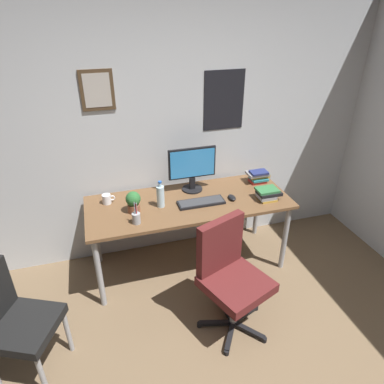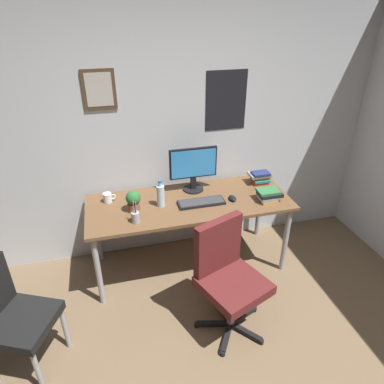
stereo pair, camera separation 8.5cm
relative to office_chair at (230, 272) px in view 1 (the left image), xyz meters
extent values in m
cube|color=silver|center=(-0.22, 1.23, 0.77)|extent=(4.40, 0.08, 2.60)
cube|color=#4C3823|center=(-0.79, 1.18, 1.19)|extent=(0.28, 0.02, 0.34)
cube|color=beige|center=(-0.79, 1.17, 1.19)|extent=(0.22, 0.00, 0.28)
cube|color=black|center=(0.36, 1.18, 1.02)|extent=(0.40, 0.01, 0.56)
cube|color=brown|center=(-0.10, 0.78, 0.20)|extent=(1.88, 0.73, 0.03)
cylinder|color=#9EA0A5|center=(-0.98, 0.47, -0.17)|extent=(0.05, 0.05, 0.72)
cylinder|color=#9EA0A5|center=(0.78, 0.47, -0.17)|extent=(0.05, 0.05, 0.72)
cylinder|color=#9EA0A5|center=(-0.98, 1.09, -0.17)|extent=(0.05, 0.05, 0.72)
cylinder|color=#9EA0A5|center=(0.78, 1.09, -0.17)|extent=(0.05, 0.05, 0.72)
cube|color=#591E1E|center=(0.03, -0.07, -0.07)|extent=(0.60, 0.60, 0.08)
cube|color=#591E1E|center=(-0.04, 0.11, 0.20)|extent=(0.42, 0.22, 0.45)
cylinder|color=#9EA0A5|center=(0.03, -0.07, -0.32)|extent=(0.08, 0.08, 0.42)
cube|color=black|center=(0.16, -0.02, -0.49)|extent=(0.27, 0.14, 0.03)
cylinder|color=black|center=(0.29, 0.03, -0.51)|extent=(0.05, 0.05, 0.04)
cube|color=black|center=(0.02, 0.07, -0.49)|extent=(0.06, 0.28, 0.03)
cylinder|color=black|center=(0.01, 0.21, -0.51)|extent=(0.05, 0.05, 0.04)
cube|color=black|center=(-0.11, -0.04, -0.49)|extent=(0.28, 0.11, 0.03)
cylinder|color=black|center=(-0.24, 0.00, -0.51)|extent=(0.05, 0.05, 0.04)
cube|color=black|center=(-0.05, -0.19, -0.49)|extent=(0.18, 0.26, 0.03)
cylinder|color=black|center=(-0.12, -0.31, -0.51)|extent=(0.05, 0.05, 0.04)
cube|color=black|center=(0.12, -0.18, -0.49)|extent=(0.21, 0.24, 0.03)
cylinder|color=black|center=(0.21, -0.29, -0.51)|extent=(0.05, 0.05, 0.04)
cube|color=black|center=(-1.50, -0.02, -0.09)|extent=(0.56, 0.56, 0.07)
cylinder|color=#9EA0A5|center=(-1.41, -0.26, -0.33)|extent=(0.05, 0.05, 0.41)
cylinder|color=#9EA0A5|center=(-1.26, 0.07, -0.33)|extent=(0.05, 0.05, 0.41)
cylinder|color=#9EA0A5|center=(-1.58, 0.22, -0.33)|extent=(0.05, 0.05, 0.41)
cylinder|color=black|center=(-0.01, 0.99, 0.23)|extent=(0.20, 0.20, 0.01)
cube|color=black|center=(-0.01, 0.99, 0.29)|extent=(0.05, 0.04, 0.12)
cube|color=black|center=(-0.01, 0.99, 0.50)|extent=(0.46, 0.02, 0.30)
cube|color=#338CD8|center=(-0.01, 0.97, 0.50)|extent=(0.43, 0.00, 0.27)
cube|color=black|center=(-0.01, 0.71, 0.23)|extent=(0.43, 0.15, 0.02)
cube|color=#38383A|center=(-0.01, 0.71, 0.24)|extent=(0.41, 0.13, 0.00)
ellipsoid|color=black|center=(0.29, 0.70, 0.24)|extent=(0.06, 0.11, 0.04)
cylinder|color=silver|center=(-0.37, 0.76, 0.32)|extent=(0.07, 0.07, 0.20)
cylinder|color=silver|center=(-0.37, 0.76, 0.44)|extent=(0.03, 0.03, 0.04)
cylinder|color=#2659B2|center=(-0.37, 0.76, 0.46)|extent=(0.03, 0.03, 0.01)
cylinder|color=white|center=(-0.84, 0.95, 0.26)|extent=(0.08, 0.08, 0.09)
torus|color=white|center=(-0.78, 0.95, 0.27)|extent=(0.05, 0.01, 0.05)
cylinder|color=brown|center=(-0.62, 0.74, 0.26)|extent=(0.11, 0.11, 0.07)
sphere|color=#2D6B33|center=(-0.62, 0.74, 0.35)|extent=(0.13, 0.13, 0.13)
ellipsoid|color=#287A38|center=(-0.65, 0.77, 0.35)|extent=(0.07, 0.08, 0.02)
ellipsoid|color=#287A38|center=(-0.59, 0.77, 0.35)|extent=(0.07, 0.08, 0.02)
ellipsoid|color=#287A38|center=(-0.64, 0.71, 0.36)|extent=(0.08, 0.07, 0.02)
cylinder|color=#9EA0A5|center=(-0.62, 0.55, 0.27)|extent=(0.07, 0.07, 0.09)
cylinder|color=#263FBF|center=(-0.62, 0.55, 0.34)|extent=(0.01, 0.01, 0.13)
cylinder|color=red|center=(-0.62, 0.55, 0.34)|extent=(0.01, 0.01, 0.13)
cylinder|color=black|center=(-0.62, 0.56, 0.34)|extent=(0.01, 0.01, 0.13)
cylinder|color=#9EA0A5|center=(-0.61, 0.55, 0.35)|extent=(0.01, 0.03, 0.14)
cylinder|color=#9EA0A5|center=(-0.63, 0.55, 0.35)|extent=(0.01, 0.02, 0.14)
cube|color=gold|center=(0.60, 0.61, 0.23)|extent=(0.15, 0.16, 0.02)
cube|color=gray|center=(0.59, 0.61, 0.25)|extent=(0.16, 0.14, 0.03)
cube|color=black|center=(0.62, 0.61, 0.28)|extent=(0.21, 0.15, 0.03)
cube|color=#33723F|center=(0.61, 0.63, 0.31)|extent=(0.20, 0.15, 0.02)
cube|color=#B22D28|center=(0.68, 0.95, 0.23)|extent=(0.16, 0.12, 0.03)
cube|color=#26727A|center=(0.69, 0.95, 0.26)|extent=(0.17, 0.14, 0.02)
cube|color=gold|center=(0.70, 0.97, 0.28)|extent=(0.20, 0.12, 0.03)
cube|color=gray|center=(0.67, 0.96, 0.31)|extent=(0.21, 0.14, 0.02)
cube|color=navy|center=(0.68, 0.94, 0.33)|extent=(0.17, 0.12, 0.02)
camera|label=1|loc=(-0.86, -1.88, 1.85)|focal=32.37mm
camera|label=2|loc=(-0.78, -1.90, 1.85)|focal=32.37mm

